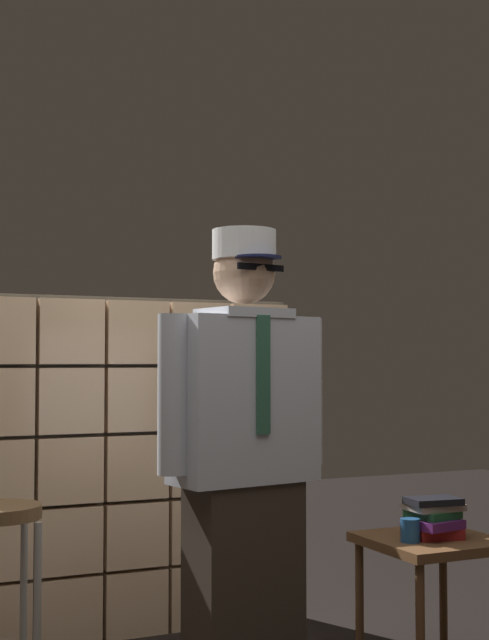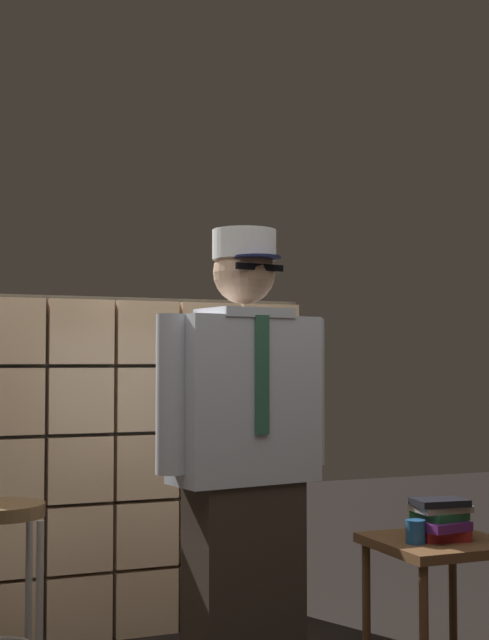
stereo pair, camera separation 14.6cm
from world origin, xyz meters
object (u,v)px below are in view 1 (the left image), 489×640
Objects in this scene: standing_person at (244,462)px; book_stack at (434,517)px; side_table at (432,556)px; coffee_mug at (411,530)px.

book_stack is at bearing -3.77° from standing_person.
standing_person is 3.16× the size of side_table.
coffee_mug reaches higher than side_table.
side_table is at bearing -2.70° from standing_person.
standing_person is at bearing -174.07° from book_stack.
side_table is 2.35× the size of book_stack.
coffee_mug is (-0.14, -0.05, 0.12)m from side_table.
standing_person reaches higher than book_stack.
side_table is (0.92, 0.11, -0.44)m from standing_person.
book_stack is 1.91× the size of coffee_mug.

